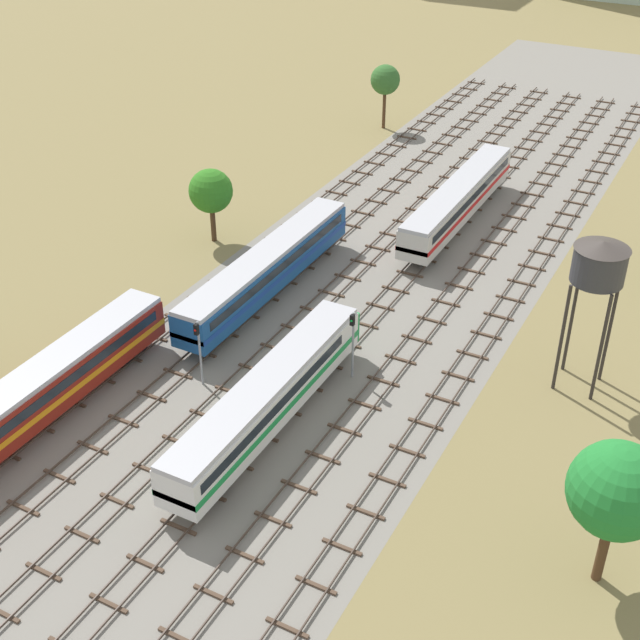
{
  "coord_description": "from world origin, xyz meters",
  "views": [
    {
      "loc": [
        25.6,
        4.56,
        35.72
      ],
      "look_at": [
        0.0,
        52.47,
        1.5
      ],
      "focal_mm": 48.54,
      "sensor_mm": 36.0,
      "label": 1
    }
  ],
  "objects_px": {
    "passenger_coach_centre_midfar": "(458,199)",
    "water_tower": "(599,265)",
    "diesel_railcar_centre_near": "(268,397)",
    "signal_post_nearest": "(199,345)",
    "passenger_coach_left_mid": "(267,268)",
    "signal_post_near": "(353,337)",
    "passenger_coach_far_left_nearest": "(41,389)"
  },
  "relations": [
    {
      "from": "passenger_coach_left_mid",
      "to": "water_tower",
      "type": "height_order",
      "value": "water_tower"
    },
    {
      "from": "passenger_coach_centre_midfar",
      "to": "water_tower",
      "type": "bearing_deg",
      "value": -50.67
    },
    {
      "from": "passenger_coach_left_mid",
      "to": "water_tower",
      "type": "bearing_deg",
      "value": -0.41
    },
    {
      "from": "passenger_coach_left_mid",
      "to": "signal_post_near",
      "type": "distance_m",
      "value": 12.95
    },
    {
      "from": "passenger_coach_far_left_nearest",
      "to": "water_tower",
      "type": "bearing_deg",
      "value": 34.83
    },
    {
      "from": "diesel_railcar_centre_near",
      "to": "passenger_coach_centre_midfar",
      "type": "bearing_deg",
      "value": 90.0
    },
    {
      "from": "passenger_coach_left_mid",
      "to": "signal_post_near",
      "type": "bearing_deg",
      "value": -32.0
    },
    {
      "from": "diesel_railcar_centre_near",
      "to": "signal_post_nearest",
      "type": "relative_size",
      "value": 4.02
    },
    {
      "from": "passenger_coach_left_mid",
      "to": "signal_post_near",
      "type": "height_order",
      "value": "signal_post_near"
    },
    {
      "from": "signal_post_nearest",
      "to": "signal_post_near",
      "type": "bearing_deg",
      "value": 32.84
    },
    {
      "from": "passenger_coach_far_left_nearest",
      "to": "water_tower",
      "type": "distance_m",
      "value": 36.5
    },
    {
      "from": "passenger_coach_left_mid",
      "to": "signal_post_nearest",
      "type": "bearing_deg",
      "value": -80.06
    },
    {
      "from": "passenger_coach_far_left_nearest",
      "to": "diesel_railcar_centre_near",
      "type": "distance_m",
      "value": 14.54
    },
    {
      "from": "passenger_coach_left_mid",
      "to": "diesel_railcar_centre_near",
      "type": "bearing_deg",
      "value": -58.79
    },
    {
      "from": "diesel_railcar_centre_near",
      "to": "passenger_coach_left_mid",
      "type": "bearing_deg",
      "value": 121.21
    },
    {
      "from": "diesel_railcar_centre_near",
      "to": "signal_post_nearest",
      "type": "xyz_separation_m",
      "value": [
        -6.58,
        1.97,
        0.66
      ]
    },
    {
      "from": "passenger_coach_centre_midfar",
      "to": "signal_post_nearest",
      "type": "distance_m",
      "value": 32.88
    },
    {
      "from": "passenger_coach_centre_midfar",
      "to": "water_tower",
      "type": "height_order",
      "value": "water_tower"
    },
    {
      "from": "passenger_coach_left_mid",
      "to": "water_tower",
      "type": "xyz_separation_m",
      "value": [
        25.06,
        -0.18,
        6.73
      ]
    },
    {
      "from": "water_tower",
      "to": "signal_post_nearest",
      "type": "xyz_separation_m",
      "value": [
        -22.87,
        -12.33,
        -6.09
      ]
    },
    {
      "from": "passenger_coach_left_mid",
      "to": "water_tower",
      "type": "distance_m",
      "value": 25.95
    },
    {
      "from": "passenger_coach_left_mid",
      "to": "water_tower",
      "type": "relative_size",
      "value": 1.99
    },
    {
      "from": "diesel_railcar_centre_near",
      "to": "water_tower",
      "type": "distance_m",
      "value": 22.7
    },
    {
      "from": "passenger_coach_far_left_nearest",
      "to": "passenger_coach_left_mid",
      "type": "distance_m",
      "value": 21.13
    },
    {
      "from": "passenger_coach_centre_midfar",
      "to": "signal_post_near",
      "type": "distance_m",
      "value": 26.65
    },
    {
      "from": "signal_post_nearest",
      "to": "passenger_coach_left_mid",
      "type": "bearing_deg",
      "value": 99.94
    },
    {
      "from": "water_tower",
      "to": "passenger_coach_left_mid",
      "type": "bearing_deg",
      "value": 179.59
    },
    {
      "from": "passenger_coach_centre_midfar",
      "to": "signal_post_near",
      "type": "height_order",
      "value": "signal_post_near"
    },
    {
      "from": "diesel_railcar_centre_near",
      "to": "passenger_coach_centre_midfar",
      "type": "distance_m",
      "value": 34.18
    },
    {
      "from": "diesel_railcar_centre_near",
      "to": "passenger_coach_left_mid",
      "type": "relative_size",
      "value": 0.93
    },
    {
      "from": "water_tower",
      "to": "passenger_coach_centre_midfar",
      "type": "bearing_deg",
      "value": 129.33
    },
    {
      "from": "diesel_railcar_centre_near",
      "to": "passenger_coach_far_left_nearest",
      "type": "bearing_deg",
      "value": -154.8
    }
  ]
}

